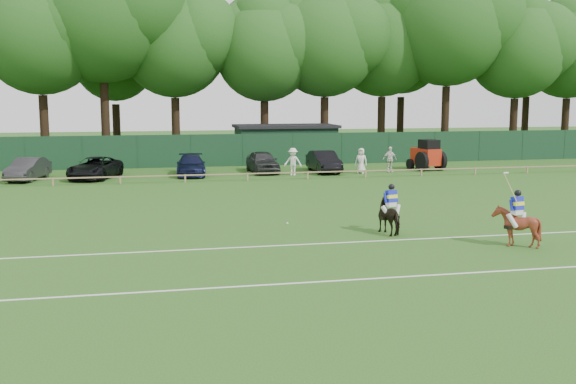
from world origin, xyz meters
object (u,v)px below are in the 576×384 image
object	(u,v)px
horse_dark	(391,216)
suv_black	(95,168)
horse_chestnut	(516,226)
sedan_navy	(191,165)
spectator_left	(293,162)
sedan_grey	(28,169)
spectator_right	(361,161)
estate_black	(324,162)
spectator_mid	(390,159)
hatch_grey	(262,162)
polo_ball	(287,223)
tractor	(427,156)
utility_shed	(285,143)

from	to	relation	value
horse_dark	suv_black	bearing A→B (deg)	-72.03
horse_chestnut	suv_black	xyz separation A→B (m)	(-16.50, 24.03, -0.05)
sedan_navy	spectator_left	xyz separation A→B (m)	(6.88, -1.38, 0.26)
sedan_grey	suv_black	xyz separation A→B (m)	(4.21, -0.06, -0.02)
spectator_right	estate_black	bearing A→B (deg)	-174.00
spectator_mid	hatch_grey	bearing A→B (deg)	165.23
sedan_grey	polo_ball	bearing A→B (deg)	-40.48
spectator_mid	polo_ball	xyz separation A→B (m)	(-11.19, -17.62, -0.88)
sedan_grey	sedan_navy	xyz separation A→B (m)	(10.55, 0.43, -0.04)
hatch_grey	spectator_right	world-z (taller)	spectator_right
suv_black	horse_dark	bearing A→B (deg)	-40.65
spectator_right	tractor	bearing A→B (deg)	45.05
sedan_navy	polo_ball	xyz separation A→B (m)	(2.85, -18.65, -0.64)
sedan_navy	spectator_mid	world-z (taller)	spectator_mid
sedan_grey	suv_black	world-z (taller)	sedan_grey
estate_black	horse_dark	bearing A→B (deg)	-98.21
horse_dark	tractor	xyz separation A→B (m)	(10.73, 21.15, 0.36)
horse_chestnut	spectator_right	world-z (taller)	spectator_right
sedan_navy	tractor	world-z (taller)	tractor
hatch_grey	sedan_grey	bearing A→B (deg)	-178.08
spectator_left	horse_chestnut	bearing A→B (deg)	-59.13
sedan_grey	utility_shed	size ratio (longest dim) A/B	0.53
spectator_left	tractor	world-z (taller)	tractor
sedan_navy	suv_black	bearing A→B (deg)	-172.04
estate_black	tractor	xyz separation A→B (m)	(7.79, -0.20, 0.31)
estate_black	horse_chestnut	bearing A→B (deg)	-88.66
estate_black	spectator_mid	xyz separation A→B (m)	(4.60, -0.99, 0.16)
horse_chestnut	utility_shed	world-z (taller)	utility_shed
horse_dark	sedan_navy	xyz separation A→B (m)	(-6.50, 21.40, -0.01)
estate_black	tractor	size ratio (longest dim) A/B	1.54
polo_ball	spectator_right	bearing A→B (deg)	62.66
spectator_right	hatch_grey	bearing A→B (deg)	-162.24
suv_black	utility_shed	bearing A→B (deg)	48.94
suv_black	spectator_left	xyz separation A→B (m)	(13.21, -0.89, 0.23)
hatch_grey	spectator_left	distance (m)	2.70
suv_black	tractor	xyz separation A→B (m)	(23.57, 0.25, 0.36)
horse_dark	tractor	world-z (taller)	tractor
suv_black	tractor	bearing A→B (deg)	18.41
spectator_mid	polo_ball	distance (m)	20.89
hatch_grey	spectator_left	xyz separation A→B (m)	(1.78, -2.02, 0.17)
spectator_right	utility_shed	xyz separation A→B (m)	(-3.43, 9.71, 0.64)
horse_dark	spectator_left	size ratio (longest dim) A/B	0.88
sedan_navy	spectator_left	distance (m)	7.02
sedan_navy	sedan_grey	bearing A→B (deg)	-174.14
sedan_grey	spectator_right	world-z (taller)	spectator_right
spectator_left	spectator_mid	size ratio (longest dim) A/B	1.02
polo_ball	tractor	xyz separation A→B (m)	(14.38, 18.41, 1.02)
sedan_grey	sedan_navy	size ratio (longest dim) A/B	0.93
spectator_left	utility_shed	distance (m)	9.92
horse_chestnut	estate_black	world-z (taller)	estate_black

